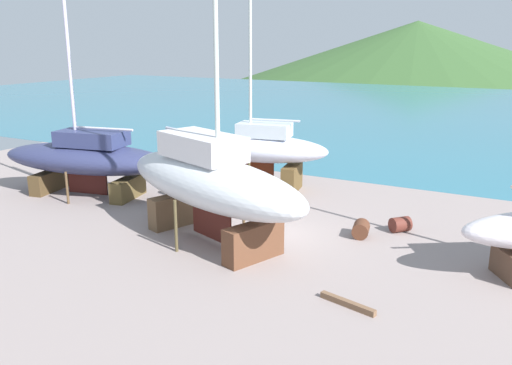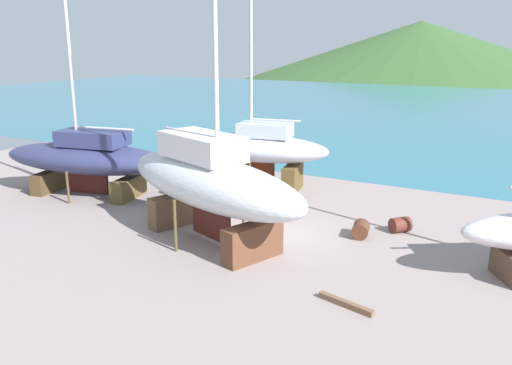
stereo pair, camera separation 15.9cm
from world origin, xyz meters
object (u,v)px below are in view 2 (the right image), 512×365
sailboat_large_starboard (259,149)px  sailboat_far_slipway (87,157)px  sailboat_mid_port (210,181)px  barrel_rust_mid (400,225)px  barrel_tipped_center (361,229)px  barrel_rust_near (80,165)px  worker (183,183)px

sailboat_large_starboard → sailboat_far_slipway: bearing=26.2°
sailboat_mid_port → barrel_rust_mid: size_ratio=19.65×
sailboat_large_starboard → barrel_rust_mid: sailboat_large_starboard is taller
sailboat_large_starboard → barrel_rust_mid: bearing=148.4°
sailboat_mid_port → barrel_tipped_center: (5.09, 3.23, -2.11)m
barrel_rust_near → sailboat_mid_port: bearing=-23.3°
worker → sailboat_large_starboard: bearing=129.0°
sailboat_mid_port → worker: sailboat_mid_port is taller
barrel_rust_near → barrel_rust_mid: size_ratio=1.19×
sailboat_mid_port → barrel_rust_mid: (6.34, 4.61, -2.13)m
barrel_rust_mid → sailboat_large_starboard: bearing=159.4°
sailboat_large_starboard → barrel_tipped_center: (7.19, -4.56, -1.78)m
worker → barrel_tipped_center: (9.49, -0.91, -0.51)m
worker → barrel_rust_near: bearing=-118.8°
barrel_rust_mid → worker: bearing=-177.5°
sailboat_far_slipway → barrel_tipped_center: (14.22, 0.77, -1.62)m
sailboat_large_starboard → sailboat_far_slipway: 8.83m
barrel_rust_near → barrel_rust_mid: 19.63m
sailboat_mid_port → barrel_tipped_center: sailboat_mid_port is taller
barrel_rust_mid → sailboat_mid_port: bearing=-144.0°
worker → barrel_rust_mid: bearing=73.7°
sailboat_mid_port → sailboat_far_slipway: 9.47m
sailboat_far_slipway → barrel_rust_near: bearing=-49.7°
sailboat_far_slipway → worker: (4.74, 1.69, -1.11)m
sailboat_mid_port → barrel_tipped_center: bearing=52.3°
worker → sailboat_far_slipway: bearing=-89.2°
sailboat_mid_port → worker: (-4.39, 4.15, -1.61)m
barrel_rust_near → barrel_tipped_center: bearing=-7.7°
sailboat_far_slipway → barrel_rust_near: sailboat_far_slipway is taller
sailboat_large_starboard → worker: 4.49m
barrel_tipped_center → barrel_rust_mid: (1.25, 1.38, -0.02)m
sailboat_large_starboard → barrel_rust_mid: (8.44, -3.18, -1.80)m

